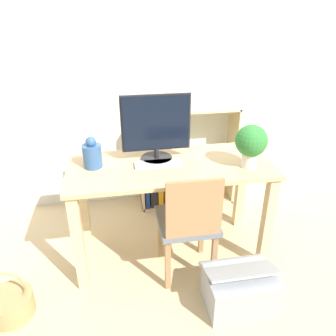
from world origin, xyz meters
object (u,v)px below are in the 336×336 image
monitor (156,126)px  potted_plant (251,143)px  basket (10,304)px  chair (189,222)px  bookshelf (169,161)px  storage_box (240,289)px  vase (92,155)px  keyboard (158,164)px

monitor → potted_plant: (0.61, -0.23, -0.07)m
potted_plant → basket: bearing=-170.2°
chair → bookshelf: (0.04, 1.00, -0.02)m
monitor → potted_plant: size_ratio=1.62×
chair → storage_box: bearing=-56.0°
potted_plant → storage_box: bearing=-110.7°
vase → bookshelf: vase is taller
chair → bookshelf: size_ratio=0.89×
monitor → storage_box: monitor is taller
chair → basket: (-1.19, -0.14, -0.39)m
monitor → potted_plant: 0.66m
potted_plant → storage_box: 0.96m
monitor → storage_box: (0.43, -0.70, -0.89)m
potted_plant → basket: (-1.64, -0.28, -0.87)m
keyboard → potted_plant: (0.61, -0.14, 0.17)m
monitor → keyboard: monitor is taller
vase → storage_box: bearing=-36.5°
vase → monitor: bearing=6.3°
monitor → keyboard: 0.26m
bookshelf → storage_box: bookshelf is taller
potted_plant → monitor: bearing=159.0°
vase → potted_plant: 1.08m
monitor → basket: size_ratio=1.44×
chair → vase: bearing=145.0°
keyboard → storage_box: bearing=-54.3°
vase → chair: bearing=-28.6°
keyboard → vase: bearing=173.8°
storage_box → chair: bearing=130.4°
vase → potted_plant: bearing=-9.9°
vase → bookshelf: (0.65, 0.67, -0.42)m
monitor → vase: monitor is taller
potted_plant → chair: potted_plant is taller
basket → storage_box: basket is taller
storage_box → monitor: bearing=121.6°
monitor → basket: 1.49m
potted_plant → basket: 1.87m
vase → basket: size_ratio=0.66×
monitor → bookshelf: size_ratio=0.51×
vase → chair: vase is taller
chair → storage_box: size_ratio=1.89×
bookshelf → basket: size_ratio=2.84×
potted_plant → basket: potted_plant is taller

